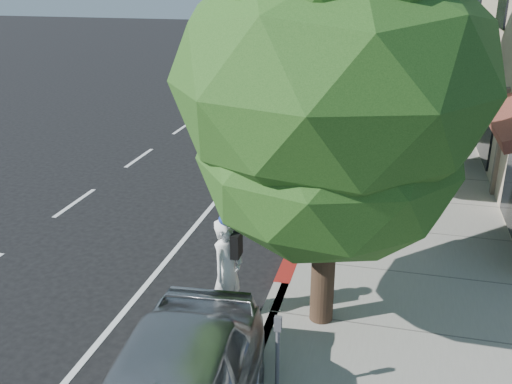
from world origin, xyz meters
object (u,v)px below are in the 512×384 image
(street_tree_2, at_px, (375,22))
(white_pickup, at_px, (326,89))
(silver_suv, at_px, (310,152))
(street_tree_0, at_px, (332,86))
(dark_sedan, at_px, (317,105))
(dark_suv_far, at_px, (360,58))
(cyclist, at_px, (228,272))
(street_tree_1, at_px, (363,18))
(bicycle, at_px, (269,209))
(pedestrian, at_px, (404,148))

(street_tree_2, xyz_separation_m, white_pickup, (-2.21, 5.40, -3.38))
(silver_suv, bearing_deg, street_tree_0, -74.70)
(street_tree_2, bearing_deg, dark_sedan, 140.82)
(white_pickup, bearing_deg, dark_suv_far, 77.25)
(cyclist, xyz_separation_m, white_pickup, (-0.61, 17.62, -0.22))
(cyclist, relative_size, white_pickup, 0.38)
(street_tree_1, distance_m, bicycle, 5.08)
(bicycle, height_order, pedestrian, pedestrian)
(silver_suv, distance_m, pedestrian, 2.70)
(street_tree_2, distance_m, dark_suv_far, 14.93)
(silver_suv, xyz_separation_m, dark_sedan, (-0.68, 6.20, 0.02))
(street_tree_0, height_order, dark_suv_far, street_tree_0)
(street_tree_1, relative_size, dark_suv_far, 1.41)
(dark_sedan, relative_size, pedestrian, 2.76)
(bicycle, bearing_deg, cyclist, -167.85)
(street_tree_0, bearing_deg, white_pickup, 97.24)
(street_tree_0, xyz_separation_m, street_tree_1, (0.00, 6.00, 0.52))
(street_tree_2, xyz_separation_m, silver_suv, (-1.40, -4.50, -3.35))
(street_tree_0, height_order, white_pickup, street_tree_0)
(cyclist, bearing_deg, dark_suv_far, 19.27)
(bicycle, relative_size, dark_suv_far, 0.38)
(street_tree_2, height_order, pedestrian, street_tree_2)
(cyclist, distance_m, pedestrian, 8.54)
(dark_suv_far, bearing_deg, bicycle, -90.16)
(bicycle, xyz_separation_m, white_pickup, (-0.48, 13.79, 0.20))
(silver_suv, bearing_deg, dark_suv_far, 94.73)
(street_tree_0, bearing_deg, cyclist, -172.19)
(bicycle, relative_size, silver_suv, 0.37)
(cyclist, distance_m, dark_sedan, 13.93)
(cyclist, xyz_separation_m, silver_suv, (0.20, 7.72, -0.19))
(dark_sedan, distance_m, dark_suv_far, 12.83)
(street_tree_2, relative_size, cyclist, 3.56)
(white_pickup, distance_m, dark_suv_far, 9.15)
(white_pickup, distance_m, pedestrian, 10.20)
(street_tree_0, bearing_deg, dark_suv_far, 93.02)
(dark_suv_far, distance_m, pedestrian, 18.88)
(street_tree_0, bearing_deg, street_tree_1, 90.00)
(cyclist, bearing_deg, street_tree_1, 5.27)
(cyclist, xyz_separation_m, pedestrian, (2.87, 8.04, 0.06))
(cyclist, bearing_deg, street_tree_2, 12.24)
(silver_suv, relative_size, pedestrian, 3.21)
(street_tree_0, relative_size, cyclist, 3.62)
(cyclist, relative_size, dark_suv_far, 0.36)
(silver_suv, bearing_deg, street_tree_1, -42.25)
(street_tree_2, distance_m, dark_sedan, 4.28)
(white_pickup, height_order, dark_suv_far, dark_suv_far)
(street_tree_1, relative_size, white_pickup, 1.47)
(street_tree_0, relative_size, white_pickup, 1.36)
(street_tree_1, distance_m, street_tree_2, 6.03)
(dark_sedan, bearing_deg, white_pickup, 86.87)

